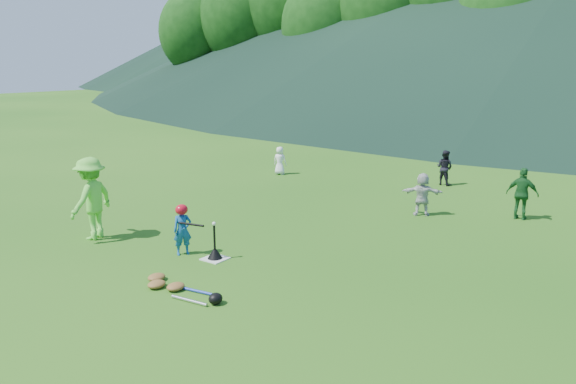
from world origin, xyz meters
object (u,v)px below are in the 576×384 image
object	(u,v)px
adult_coach	(91,198)
fielder_c	(522,194)
batting_tee	(215,253)
equipment_pile	(175,287)
batter_child	(182,230)
fielder_a	(280,161)
fielder_b	(445,168)
fielder_d	(422,194)
home_plate	(215,259)

from	to	relation	value
adult_coach	fielder_c	bearing A→B (deg)	120.44
batting_tee	equipment_pile	size ratio (longest dim) A/B	0.38
batter_child	fielder_c	world-z (taller)	fielder_c
fielder_c	batting_tee	bearing A→B (deg)	54.89
adult_coach	fielder_a	distance (m)	8.27
adult_coach	equipment_pile	bearing A→B (deg)	60.98
fielder_b	fielder_c	xyz separation A→B (m)	(2.99, -2.74, 0.09)
adult_coach	equipment_pile	world-z (taller)	adult_coach
batter_child	fielder_b	bearing A→B (deg)	20.53
fielder_c	fielder_d	world-z (taller)	fielder_c
fielder_c	fielder_b	bearing A→B (deg)	-44.94
batting_tee	equipment_pile	world-z (taller)	batting_tee
home_plate	batting_tee	size ratio (longest dim) A/B	0.66
batter_child	batting_tee	world-z (taller)	batter_child
fielder_a	batter_child	bearing A→B (deg)	100.96
fielder_a	fielder_b	bearing A→B (deg)	-174.25
fielder_b	fielder_d	xyz separation A→B (m)	(0.84, -3.82, -0.00)
batter_child	fielder_a	xyz separation A→B (m)	(-3.31, 7.80, -0.03)
adult_coach	fielder_a	world-z (taller)	adult_coach
fielder_a	batting_tee	bearing A→B (deg)	105.81
adult_coach	home_plate	bearing A→B (deg)	86.44
fielder_a	fielder_b	world-z (taller)	fielder_b
batter_child	fielder_d	distance (m)	6.31
fielder_b	home_plate	bearing A→B (deg)	92.05
fielder_c	equipment_pile	xyz separation A→B (m)	(-3.70, -8.14, -0.58)
home_plate	fielder_c	world-z (taller)	fielder_c
equipment_pile	home_plate	bearing A→B (deg)	108.18
home_plate	fielder_c	size ratio (longest dim) A/B	0.35
batting_tee	fielder_c	bearing A→B (deg)	57.41
batter_child	home_plate	bearing A→B (deg)	-45.31
home_plate	fielder_d	bearing A→B (deg)	69.49
fielder_b	equipment_pile	distance (m)	10.91
home_plate	adult_coach	bearing A→B (deg)	-169.72
home_plate	fielder_a	distance (m)	8.65
home_plate	batting_tee	xyz separation A→B (m)	(0.00, 0.00, 0.12)
adult_coach	fielder_d	distance (m)	7.98
batter_child	fielder_a	world-z (taller)	batter_child
batter_child	fielder_c	xyz separation A→B (m)	(4.93, 6.75, 0.14)
adult_coach	fielder_d	bearing A→B (deg)	125.66
fielder_a	fielder_d	distance (m)	6.45
fielder_d	equipment_pile	size ratio (longest dim) A/B	0.62
fielder_a	fielder_d	xyz separation A→B (m)	(6.09, -2.14, 0.07)
equipment_pile	fielder_b	bearing A→B (deg)	86.29
home_plate	fielder_b	distance (m)	9.42
batter_child	batting_tee	bearing A→B (deg)	-45.31
fielder_d	fielder_c	bearing A→B (deg)	-177.06
fielder_a	fielder_c	bearing A→B (deg)	160.68
home_plate	batter_child	bearing A→B (deg)	-167.40
home_plate	fielder_a	world-z (taller)	fielder_a
fielder_b	fielder_c	size ratio (longest dim) A/B	0.85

